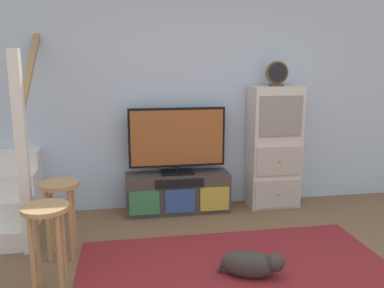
# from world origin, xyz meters

# --- Properties ---
(back_wall) EXTENTS (6.40, 0.12, 2.70)m
(back_wall) POSITION_xyz_m (0.00, 2.46, 1.35)
(back_wall) COLOR #A8BCD1
(back_wall) RESTS_ON ground_plane
(area_rug) EXTENTS (2.60, 1.80, 0.01)m
(area_rug) POSITION_xyz_m (0.00, 0.60, 0.01)
(area_rug) COLOR maroon
(area_rug) RESTS_ON ground_plane
(media_console) EXTENTS (1.18, 0.38, 0.44)m
(media_console) POSITION_xyz_m (-0.30, 2.19, 0.22)
(media_console) COLOR #423833
(media_console) RESTS_ON ground_plane
(television) EXTENTS (1.08, 0.22, 0.75)m
(television) POSITION_xyz_m (-0.30, 2.22, 0.84)
(television) COLOR black
(television) RESTS_ON media_console
(side_cabinet) EXTENTS (0.58, 0.38, 1.42)m
(side_cabinet) POSITION_xyz_m (0.84, 2.20, 0.71)
(side_cabinet) COLOR beige
(side_cabinet) RESTS_ON ground_plane
(desk_clock) EXTENTS (0.25, 0.08, 0.28)m
(desk_clock) POSITION_xyz_m (0.83, 2.19, 1.56)
(desk_clock) COLOR #4C3823
(desk_clock) RESTS_ON side_cabinet
(bar_stool_near) EXTENTS (0.34, 0.34, 0.67)m
(bar_stool_near) POSITION_xyz_m (-1.46, 0.73, 0.50)
(bar_stool_near) COLOR #A37A4C
(bar_stool_near) RESTS_ON ground_plane
(bar_stool_far) EXTENTS (0.34, 0.34, 0.68)m
(bar_stool_far) POSITION_xyz_m (-1.45, 1.28, 0.51)
(bar_stool_far) COLOR #A37A4C
(bar_stool_far) RESTS_ON ground_plane
(dog) EXTENTS (0.51, 0.35, 0.23)m
(dog) POSITION_xyz_m (0.09, 0.65, 0.12)
(dog) COLOR #332D28
(dog) RESTS_ON ground_plane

